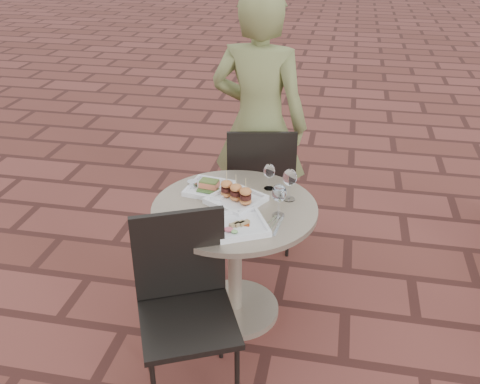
% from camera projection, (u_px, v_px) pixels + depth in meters
% --- Properties ---
extents(ground, '(60.00, 60.00, 0.00)m').
position_uv_depth(ground, '(267.00, 351.00, 2.94)').
color(ground, brown).
rests_on(ground, ground).
extents(cafe_table, '(0.90, 0.90, 0.73)m').
position_uv_depth(cafe_table, '(235.00, 244.00, 3.00)').
color(cafe_table, gray).
rests_on(cafe_table, ground).
extents(chair_far, '(0.52, 0.52, 0.93)m').
position_uv_depth(chair_far, '(261.00, 179.00, 3.57)').
color(chair_far, black).
rests_on(chair_far, ground).
extents(chair_near, '(0.58, 0.58, 0.93)m').
position_uv_depth(chair_near, '(184.00, 293.00, 2.52)').
color(chair_near, black).
rests_on(chair_near, ground).
extents(diner, '(0.69, 0.50, 1.77)m').
position_uv_depth(diner, '(259.00, 125.00, 3.53)').
color(diner, olive).
rests_on(diner, ground).
extents(plate_salmon, '(0.27, 0.27, 0.07)m').
position_uv_depth(plate_salmon, '(209.00, 188.00, 3.04)').
color(plate_salmon, white).
rests_on(plate_salmon, cafe_table).
extents(plate_sliders, '(0.35, 0.35, 0.17)m').
position_uv_depth(plate_sliders, '(236.00, 196.00, 2.91)').
color(plate_sliders, white).
rests_on(plate_sliders, cafe_table).
extents(plate_tuna, '(0.35, 0.35, 0.03)m').
position_uv_depth(plate_tuna, '(239.00, 225.00, 2.69)').
color(plate_tuna, white).
rests_on(plate_tuna, cafe_table).
extents(wine_glass_right, '(0.08, 0.08, 0.18)m').
position_uv_depth(wine_glass_right, '(279.00, 194.00, 2.74)').
color(wine_glass_right, white).
rests_on(wine_glass_right, cafe_table).
extents(wine_glass_mid, '(0.07, 0.07, 0.15)m').
position_uv_depth(wine_glass_mid, '(269.00, 171.00, 3.02)').
color(wine_glass_mid, white).
rests_on(wine_glass_mid, cafe_table).
extents(wine_glass_far, '(0.08, 0.08, 0.18)m').
position_uv_depth(wine_glass_far, '(290.00, 178.00, 2.89)').
color(wine_glass_far, white).
rests_on(wine_glass_far, cafe_table).
extents(steel_ramekin, '(0.06, 0.06, 0.05)m').
position_uv_depth(steel_ramekin, '(193.00, 185.00, 3.06)').
color(steel_ramekin, silver).
rests_on(steel_ramekin, cafe_table).
extents(cutlery_set, '(0.14, 0.24, 0.00)m').
position_uv_depth(cutlery_set, '(273.00, 226.00, 2.71)').
color(cutlery_set, silver).
rests_on(cutlery_set, cafe_table).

